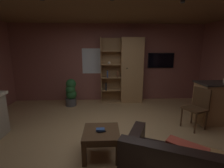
# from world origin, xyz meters

# --- Properties ---
(floor) EXTENTS (6.53, 5.24, 0.02)m
(floor) POSITION_xyz_m (0.00, 0.00, -0.01)
(floor) COLOR tan
(floor) RESTS_ON ground
(wall_back) EXTENTS (6.65, 0.06, 2.61)m
(wall_back) POSITION_xyz_m (0.00, 2.65, 1.30)
(wall_back) COLOR #8E544C
(wall_back) RESTS_ON ground
(window_pane_back) EXTENTS (0.79, 0.01, 0.85)m
(window_pane_back) POSITION_xyz_m (-0.52, 2.62, 1.38)
(window_pane_back) COLOR white
(bookshelf_cabinet) EXTENTS (1.39, 0.41, 2.14)m
(bookshelf_cabinet) POSITION_xyz_m (0.66, 2.38, 1.06)
(bookshelf_cabinet) COLOR #A87F51
(bookshelf_cabinet) RESTS_ON ground
(coffee_table) EXTENTS (0.60, 0.59, 0.44)m
(coffee_table) POSITION_xyz_m (-0.22, -0.46, 0.35)
(coffee_table) COLOR #4C331E
(coffee_table) RESTS_ON ground
(table_book_0) EXTENTS (0.15, 0.13, 0.02)m
(table_book_0) POSITION_xyz_m (-0.22, -0.47, 0.45)
(table_book_0) COLOR black
(table_book_0) RESTS_ON coffee_table
(table_book_1) EXTENTS (0.14, 0.09, 0.03)m
(table_book_1) POSITION_xyz_m (-0.23, -0.47, 0.47)
(table_book_1) COLOR #2D4C8C
(table_book_1) RESTS_ON coffee_table
(dining_chair) EXTENTS (0.55, 0.55, 0.92)m
(dining_chair) POSITION_xyz_m (1.94, 0.42, 0.53)
(dining_chair) COLOR #4C331E
(dining_chair) RESTS_ON ground
(potted_floor_plant) EXTENTS (0.36, 0.35, 0.87)m
(potted_floor_plant) POSITION_xyz_m (-1.22, 2.02, 0.44)
(potted_floor_plant) COLOR #4C4C51
(potted_floor_plant) RESTS_ON ground
(wall_mounted_tv) EXTENTS (0.90, 0.06, 0.51)m
(wall_mounted_tv) POSITION_xyz_m (1.81, 2.59, 1.40)
(wall_mounted_tv) COLOR black
(track_light_spot_3) EXTENTS (0.07, 0.07, 0.09)m
(track_light_spot_3) POSITION_xyz_m (1.10, -0.18, 2.54)
(track_light_spot_3) COLOR black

